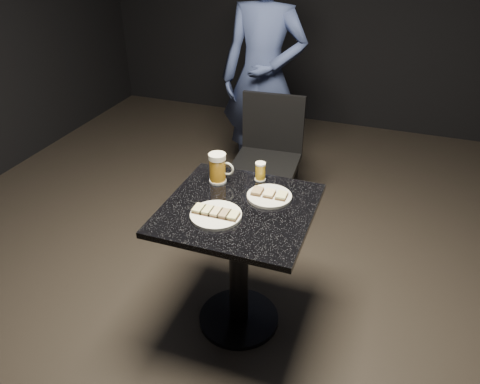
# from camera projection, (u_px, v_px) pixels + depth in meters

# --- Properties ---
(floor) EXTENTS (6.00, 6.00, 0.00)m
(floor) POSITION_uv_depth(u_px,v_px,m) (239.00, 319.00, 2.61)
(floor) COLOR black
(floor) RESTS_ON ground
(plate_large) EXTENTS (0.24, 0.24, 0.01)m
(plate_large) POSITION_uv_depth(u_px,v_px,m) (216.00, 215.00, 2.15)
(plate_large) COLOR white
(plate_large) RESTS_ON table
(plate_small) EXTENTS (0.22, 0.22, 0.01)m
(plate_small) POSITION_uv_depth(u_px,v_px,m) (269.00, 196.00, 2.29)
(plate_small) COLOR silver
(plate_small) RESTS_ON table
(patron) EXTENTS (0.65, 0.43, 1.77)m
(patron) POSITION_uv_depth(u_px,v_px,m) (263.00, 79.00, 3.47)
(patron) COLOR navy
(patron) RESTS_ON floor
(table) EXTENTS (0.70, 0.70, 0.75)m
(table) POSITION_uv_depth(u_px,v_px,m) (239.00, 247.00, 2.34)
(table) COLOR black
(table) RESTS_ON floor
(beer_mug) EXTENTS (0.13, 0.09, 0.16)m
(beer_mug) POSITION_uv_depth(u_px,v_px,m) (218.00, 168.00, 2.38)
(beer_mug) COLOR silver
(beer_mug) RESTS_ON table
(beer_tumbler) EXTENTS (0.06, 0.06, 0.10)m
(beer_tumbler) POSITION_uv_depth(u_px,v_px,m) (260.00, 171.00, 2.42)
(beer_tumbler) COLOR silver
(beer_tumbler) RESTS_ON table
(chair) EXTENTS (0.47, 0.47, 0.89)m
(chair) POSITION_uv_depth(u_px,v_px,m) (268.00, 153.00, 3.26)
(chair) COLOR black
(chair) RESTS_ON floor
(canapes_on_plate_large) EXTENTS (0.22, 0.07, 0.02)m
(canapes_on_plate_large) POSITION_uv_depth(u_px,v_px,m) (216.00, 212.00, 2.14)
(canapes_on_plate_large) COLOR #4C3521
(canapes_on_plate_large) RESTS_ON plate_large
(canapes_on_plate_small) EXTENTS (0.17, 0.07, 0.02)m
(canapes_on_plate_small) POSITION_uv_depth(u_px,v_px,m) (269.00, 193.00, 2.28)
(canapes_on_plate_small) COLOR #4C3521
(canapes_on_plate_small) RESTS_ON plate_small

